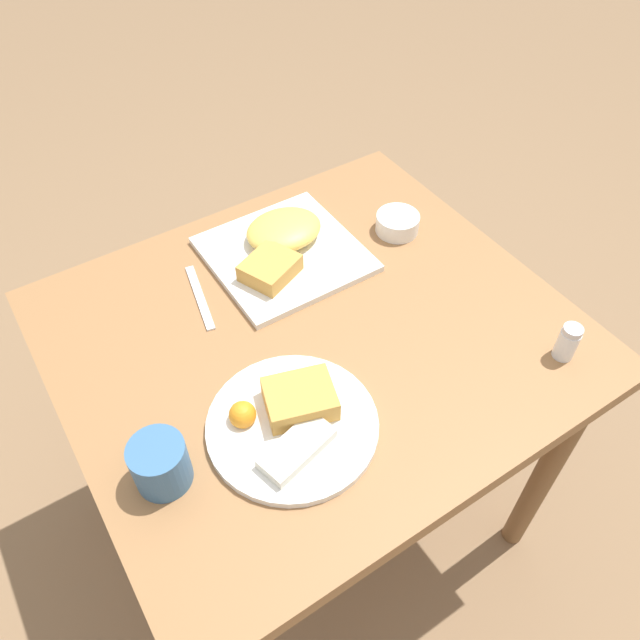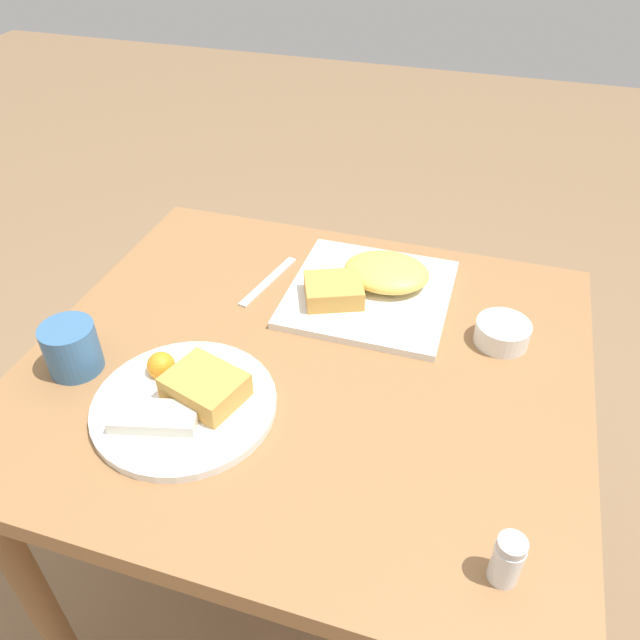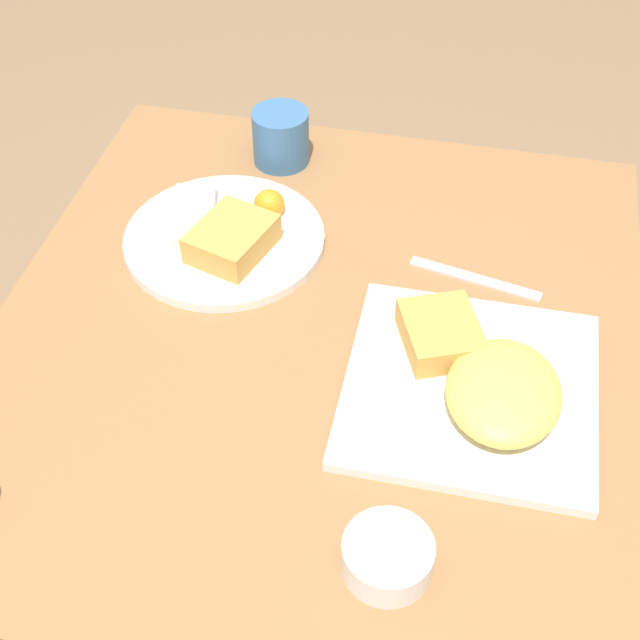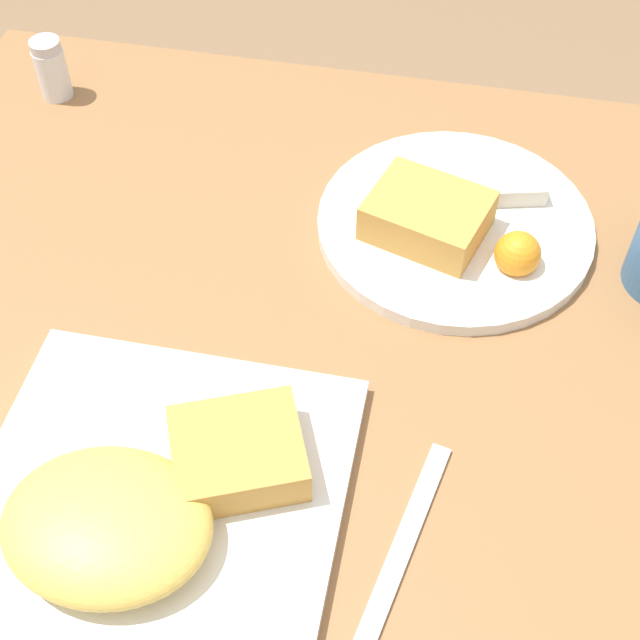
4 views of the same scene
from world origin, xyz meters
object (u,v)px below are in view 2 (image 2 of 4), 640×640
(sauce_ramekin, at_px, (502,332))
(coffee_mug, at_px, (72,348))
(plate_oval_far, at_px, (186,400))
(salt_shaker, at_px, (506,562))
(butter_knife, at_px, (268,281))
(plate_square_near, at_px, (371,285))

(sauce_ramekin, height_order, coffee_mug, coffee_mug)
(plate_oval_far, height_order, coffee_mug, coffee_mug)
(salt_shaker, height_order, butter_knife, salt_shaker)
(salt_shaker, distance_m, butter_knife, 0.67)
(sauce_ramekin, relative_size, butter_knife, 0.51)
(butter_knife, bearing_deg, salt_shaker, 56.89)
(plate_oval_far, bearing_deg, salt_shaker, 164.19)
(salt_shaker, relative_size, butter_knife, 0.40)
(butter_knife, height_order, coffee_mug, coffee_mug)
(plate_oval_far, relative_size, salt_shaker, 3.86)
(plate_oval_far, distance_m, butter_knife, 0.34)
(butter_knife, bearing_deg, coffee_mug, -21.50)
(sauce_ramekin, bearing_deg, salt_shaker, 94.80)
(coffee_mug, bearing_deg, sauce_ramekin, -157.47)
(plate_square_near, distance_m, salt_shaker, 0.57)
(sauce_ramekin, relative_size, salt_shaker, 1.27)
(plate_square_near, relative_size, butter_knife, 1.63)
(butter_knife, relative_size, coffee_mug, 2.09)
(plate_square_near, height_order, coffee_mug, coffee_mug)
(plate_oval_far, distance_m, coffee_mug, 0.21)
(plate_square_near, xyz_separation_m, butter_knife, (0.20, 0.02, -0.02))
(plate_square_near, xyz_separation_m, sauce_ramekin, (-0.24, 0.07, -0.00))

